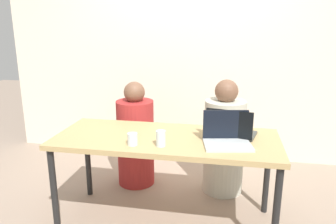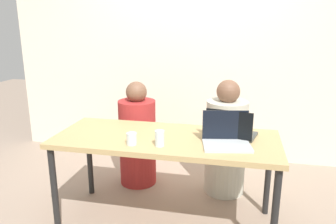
# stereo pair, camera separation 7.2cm
# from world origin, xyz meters

# --- Properties ---
(ground_plane) EXTENTS (12.00, 12.00, 0.00)m
(ground_plane) POSITION_xyz_m (0.00, 0.00, 0.00)
(ground_plane) COLOR gray
(back_wall) EXTENTS (4.50, 0.10, 2.34)m
(back_wall) POSITION_xyz_m (0.00, 1.51, 1.17)
(back_wall) COLOR beige
(back_wall) RESTS_ON ground
(desk) EXTENTS (1.73, 0.71, 0.75)m
(desk) POSITION_xyz_m (0.00, 0.00, 0.68)
(desk) COLOR tan
(desk) RESTS_ON ground
(person_on_left) EXTENTS (0.38, 0.38, 1.05)m
(person_on_left) POSITION_xyz_m (-0.44, 0.63, 0.47)
(person_on_left) COLOR #A12827
(person_on_left) RESTS_ON ground
(person_on_right) EXTENTS (0.40, 0.40, 1.10)m
(person_on_right) POSITION_xyz_m (0.44, 0.63, 0.49)
(person_on_right) COLOR #B8B7A5
(person_on_right) RESTS_ON ground
(laptop_front_right) EXTENTS (0.37, 0.31, 0.24)m
(laptop_front_right) POSITION_xyz_m (0.46, -0.07, 0.80)
(laptop_front_right) COLOR silver
(laptop_front_right) RESTS_ON desk
(laptop_back_right) EXTENTS (0.40, 0.31, 0.23)m
(laptop_back_right) POSITION_xyz_m (0.49, 0.11, 0.80)
(laptop_back_right) COLOR #333737
(laptop_back_right) RESTS_ON desk
(water_glass_left) EXTENTS (0.07, 0.07, 0.09)m
(water_glass_left) POSITION_xyz_m (-0.20, -0.22, 0.78)
(water_glass_left) COLOR silver
(water_glass_left) RESTS_ON desk
(water_glass_center) EXTENTS (0.07, 0.07, 0.12)m
(water_glass_center) POSITION_xyz_m (-0.00, -0.20, 0.80)
(water_glass_center) COLOR silver
(water_glass_center) RESTS_ON desk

